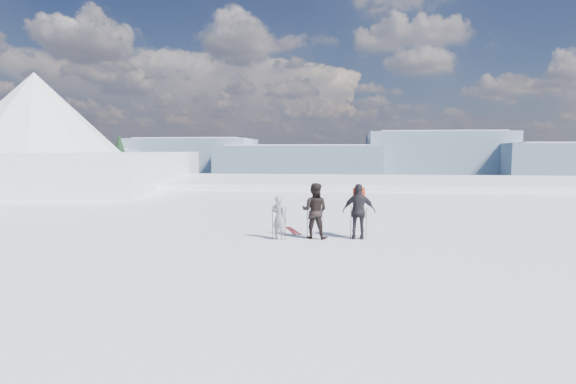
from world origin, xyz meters
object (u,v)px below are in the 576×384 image
object	(u,v)px
skier_pack	(359,212)
skier_dark	(315,211)
skier_grey	(279,217)
skis_loose	(293,230)

from	to	relation	value
skier_pack	skier_dark	bearing A→B (deg)	1.89
skier_grey	skier_dark	xyz separation A→B (m)	(1.23, 0.34, 0.21)
skier_pack	skis_loose	bearing A→B (deg)	-28.24
skier_grey	skier_dark	distance (m)	1.30
skier_grey	skis_loose	size ratio (longest dim) A/B	0.95
skier_pack	skier_grey	bearing A→B (deg)	8.11
skis_loose	skier_grey	bearing A→B (deg)	-99.82
skier_dark	skier_pack	distance (m)	1.57
skis_loose	skier_dark	bearing A→B (deg)	-56.38
skier_pack	skis_loose	size ratio (longest dim) A/B	1.20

